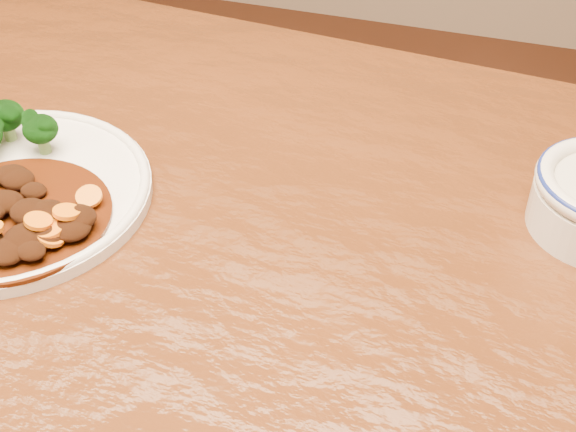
% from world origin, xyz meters
% --- Properties ---
extents(dining_table, '(1.57, 1.03, 0.75)m').
position_xyz_m(dining_table, '(0.00, 0.00, 0.67)').
color(dining_table, '#4C240D').
rests_on(dining_table, ground).
extents(dinner_plate, '(0.25, 0.25, 0.02)m').
position_xyz_m(dinner_plate, '(-0.15, 0.07, 0.76)').
color(dinner_plate, white).
rests_on(dinner_plate, dining_table).
extents(mince_stew, '(0.16, 0.16, 0.03)m').
position_xyz_m(mince_stew, '(-0.12, 0.03, 0.77)').
color(mince_stew, '#3F1D06').
rests_on(mince_stew, dinner_plate).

